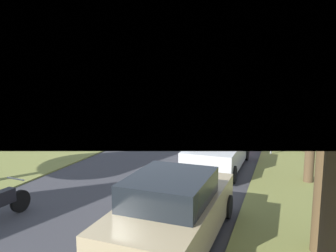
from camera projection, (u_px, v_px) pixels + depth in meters
The scene contains 7 objects.
stop_sign_far at pixel (273, 108), 14.85m from camera, with size 0.81×0.47×2.95m.
street_tree_right_mid_b at pixel (319, 13), 10.37m from camera, with size 3.47×3.47×7.09m.
street_tree_right_far at pixel (311, 51), 14.98m from camera, with size 3.13×3.13×6.07m.
parked_sedan_tan at pixel (173, 211), 7.10m from camera, with size 2.00×4.43×1.57m.
parked_sedan_white at pixel (218, 150), 12.89m from camera, with size 2.00×4.43×1.57m.
parked_sedan_red at pixel (238, 127), 18.63m from camera, with size 2.00×4.43×1.57m.
parked_sedan_green at pixel (255, 114), 25.01m from camera, with size 2.00×4.43×1.57m.
Camera 1 is at (4.64, -0.23, 3.62)m, focal length 35.08 mm.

